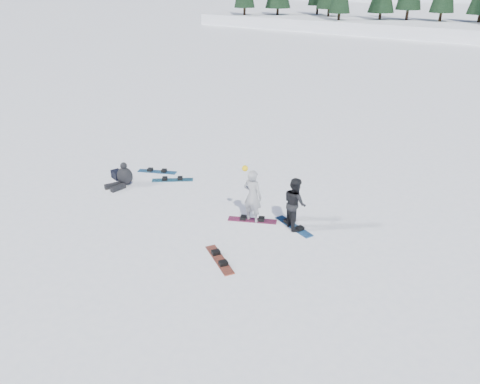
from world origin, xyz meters
name	(u,v)px	position (x,y,z in m)	size (l,w,h in m)	color
ground	(263,230)	(0.00, 0.00, 0.00)	(420.00, 420.00, 0.00)	white
snowboarder_woman	(252,196)	(-0.61, 0.28, 0.85)	(0.63, 0.44, 1.82)	#AAAAB0
snowboarder_man	(295,203)	(0.61, 0.72, 0.79)	(0.77, 0.60, 1.59)	black
seated_rider	(124,177)	(-5.85, -0.32, 0.33)	(0.71, 1.07, 0.86)	black
gear_bag	(117,175)	(-6.55, -0.06, 0.15)	(0.45, 0.30, 0.30)	black
snowboard_woman	(252,220)	(-0.61, 0.29, 0.01)	(1.50, 0.28, 0.03)	#8C1E4B
snowboard_man	(294,226)	(0.61, 0.72, 0.01)	(1.50, 0.28, 0.03)	#1A5190
snowboard_loose_c	(157,172)	(-5.82, 1.26, 0.01)	(1.50, 0.28, 0.03)	#19578B
snowboard_loose_b	(220,260)	(0.00, -2.03, 0.01)	(1.50, 0.28, 0.03)	#983921
snowboard_loose_a	(173,180)	(-4.78, 1.04, 0.01)	(1.50, 0.28, 0.03)	#165C7D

